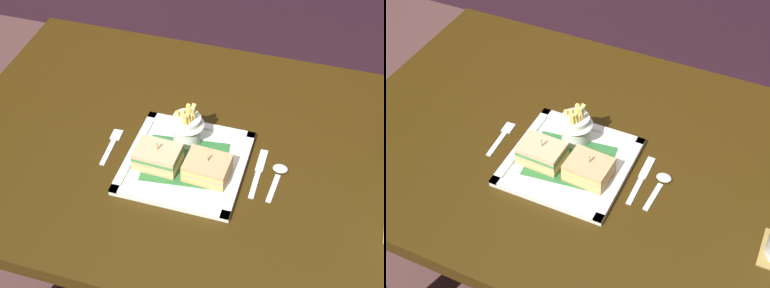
# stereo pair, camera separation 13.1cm
# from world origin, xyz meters

# --- Properties ---
(dining_table) EXTENTS (1.21, 0.84, 0.75)m
(dining_table) POSITION_xyz_m (0.00, 0.00, 0.61)
(dining_table) COLOR #322107
(dining_table) RESTS_ON ground_plane
(square_plate) EXTENTS (0.27, 0.27, 0.02)m
(square_plate) POSITION_xyz_m (-0.01, -0.06, 0.76)
(square_plate) COLOR white
(square_plate) RESTS_ON dining_table
(sandwich_half_left) EXTENTS (0.10, 0.08, 0.07)m
(sandwich_half_left) POSITION_xyz_m (-0.07, -0.09, 0.78)
(sandwich_half_left) COLOR tan
(sandwich_half_left) RESTS_ON square_plate
(sandwich_half_right) EXTENTS (0.10, 0.08, 0.07)m
(sandwich_half_right) POSITION_xyz_m (0.05, -0.09, 0.78)
(sandwich_half_right) COLOR tan
(sandwich_half_right) RESTS_ON square_plate
(fries_cup) EXTENTS (0.08, 0.08, 0.12)m
(fries_cup) POSITION_xyz_m (-0.03, 0.01, 0.81)
(fries_cup) COLOR white
(fries_cup) RESTS_ON square_plate
(fork) EXTENTS (0.03, 0.12, 0.00)m
(fork) POSITION_xyz_m (-0.20, -0.05, 0.75)
(fork) COLOR silver
(fork) RESTS_ON dining_table
(knife) EXTENTS (0.02, 0.16, 0.00)m
(knife) POSITION_xyz_m (0.16, -0.03, 0.75)
(knife) COLOR silver
(knife) RESTS_ON dining_table
(spoon) EXTENTS (0.03, 0.12, 0.01)m
(spoon) POSITION_xyz_m (0.20, -0.03, 0.75)
(spoon) COLOR silver
(spoon) RESTS_ON dining_table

